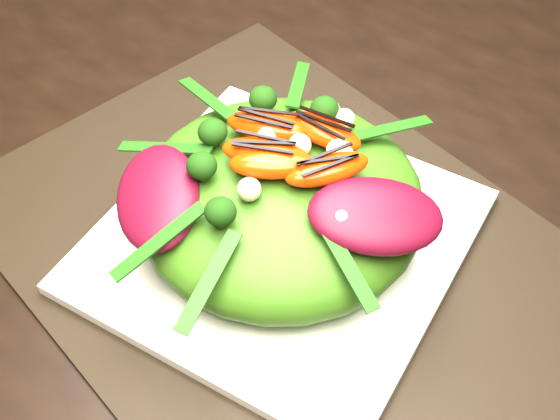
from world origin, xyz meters
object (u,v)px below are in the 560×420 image
Objects in this scene: placemat at (280,246)px; lettuce_mound at (280,200)px; orange_segment at (295,133)px; salad_bowl at (280,229)px; plate_base at (280,240)px.

placemat is 2.19× the size of lettuce_mound.
orange_segment is (-0.01, 0.03, 0.10)m from placemat.
salad_bowl is 1.09× the size of lettuce_mound.
lettuce_mound is (0.00, 0.00, 0.05)m from plate_base.
plate_base is at bearing -90.00° from salad_bowl.
placemat is 0.02m from salad_bowl.
lettuce_mound reaches higher than placemat.
plate_base is 0.01m from salad_bowl.
salad_bowl is (0.00, 0.00, 0.01)m from plate_base.
placemat is at bearing -75.14° from orange_segment.
salad_bowl is at bearing 90.00° from plate_base.
lettuce_mound reaches higher than plate_base.
lettuce_mound is (0.00, 0.00, 0.06)m from placemat.
lettuce_mound is 3.55× the size of orange_segment.
placemat is 0.06m from lettuce_mound.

